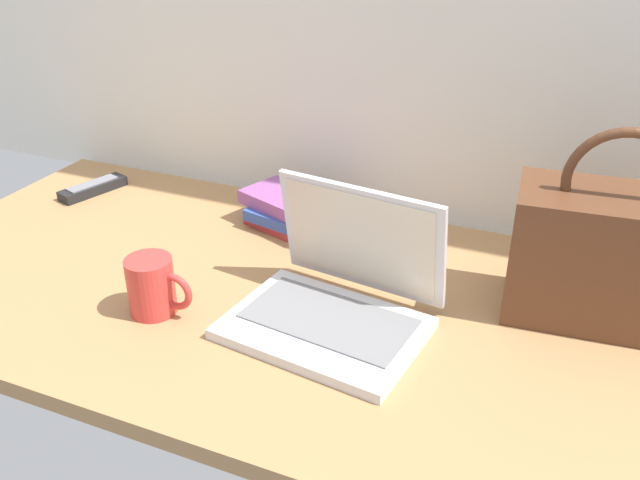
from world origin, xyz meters
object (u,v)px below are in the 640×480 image
Objects in this scene: laptop at (337,296)px; book_stack at (291,210)px; coffee_mug at (153,286)px; remote_control_near at (93,188)px; handbag at (607,255)px.

book_stack is at bearing 127.57° from laptop.
coffee_mug is at bearing -101.07° from book_stack.
remote_control_near is 0.50× the size of handbag.
book_stack is (-0.22, 0.28, -0.01)m from laptop.
laptop reaches higher than coffee_mug.
handbag is at bearing 24.97° from laptop.
remote_control_near is (-0.72, 0.26, -0.03)m from laptop.
remote_control_near is 0.72× the size of book_stack.
coffee_mug is 0.75m from handbag.
laptop is 0.44m from handbag.
remote_control_near is 0.50m from book_stack.
coffee_mug is at bearing -161.55° from laptop.
remote_control_near is at bearing 160.14° from laptop.
coffee_mug is 0.39m from book_stack.
handbag is 0.63m from book_stack.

